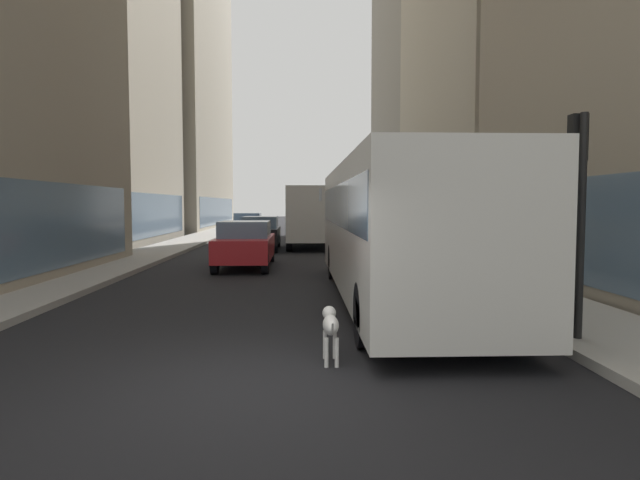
# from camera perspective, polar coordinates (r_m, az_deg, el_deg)

# --- Properties ---
(ground_plane) EXTENTS (120.00, 120.00, 0.00)m
(ground_plane) POSITION_cam_1_polar(r_m,az_deg,el_deg) (41.46, -3.11, 0.71)
(ground_plane) COLOR black
(sidewalk_left) EXTENTS (2.40, 110.00, 0.15)m
(sidewalk_left) POSITION_cam_1_polar(r_m,az_deg,el_deg) (41.94, -10.92, 0.78)
(sidewalk_left) COLOR #9E9991
(sidewalk_left) RESTS_ON ground
(sidewalk_right) EXTENTS (2.40, 110.00, 0.15)m
(sidewalk_right) POSITION_cam_1_polar(r_m,az_deg,el_deg) (41.76, 4.73, 0.82)
(sidewalk_right) COLOR #ADA89E
(sidewalk_right) RESTS_ON ground
(building_left_far) EXTENTS (10.16, 21.94, 32.64)m
(building_left_far) POSITION_cam_1_polar(r_m,az_deg,el_deg) (54.38, -16.35, 18.64)
(building_left_far) COLOR #B2A893
(building_left_far) RESTS_ON ground
(transit_bus) EXTENTS (2.78, 11.53, 3.05)m
(transit_bus) POSITION_cam_1_polar(r_m,az_deg,el_deg) (12.49, 7.67, 1.85)
(transit_bus) COLOR silver
(transit_bus) RESTS_ON ground
(car_black_suv) EXTENTS (1.75, 4.53, 1.62)m
(car_black_suv) POSITION_cam_1_polar(r_m,az_deg,el_deg) (26.36, -6.25, 0.75)
(car_black_suv) COLOR black
(car_black_suv) RESTS_ON ground
(car_red_coupe) EXTENTS (1.80, 4.60, 1.62)m
(car_red_coupe) POSITION_cam_1_polar(r_m,az_deg,el_deg) (18.94, -7.83, -0.42)
(car_red_coupe) COLOR red
(car_red_coupe) RESTS_ON ground
(car_blue_hatchback) EXTENTS (1.85, 4.00, 1.62)m
(car_blue_hatchback) POSITION_cam_1_polar(r_m,az_deg,el_deg) (37.04, -7.56, 1.59)
(car_blue_hatchback) COLOR #4C6BB7
(car_blue_hatchback) RESTS_ON ground
(car_silver_sedan) EXTENTS (1.90, 3.98, 1.62)m
(car_silver_sedan) POSITION_cam_1_polar(r_m,az_deg,el_deg) (50.00, -1.58, 2.17)
(car_silver_sedan) COLOR #B7BABF
(car_silver_sedan) RESTS_ON ground
(box_truck) EXTENTS (2.30, 7.50, 3.05)m
(box_truck) POSITION_cam_1_polar(r_m,az_deg,el_deg) (27.94, -1.10, 2.67)
(box_truck) COLOR silver
(box_truck) RESTS_ON ground
(dalmatian_dog) EXTENTS (0.22, 0.96, 0.72)m
(dalmatian_dog) POSITION_cam_1_polar(r_m,az_deg,el_deg) (7.61, 1.10, -8.92)
(dalmatian_dog) COLOR white
(dalmatian_dog) RESTS_ON ground
(pedestrian_with_handbag) EXTENTS (0.45, 0.34, 1.69)m
(pedestrian_with_handbag) POSITION_cam_1_polar(r_m,az_deg,el_deg) (16.21, 15.73, -0.54)
(pedestrian_with_handbag) COLOR #1E1E2D
(pedestrian_with_handbag) RESTS_ON sidewalk_right
(traffic_light_near) EXTENTS (0.24, 0.41, 3.40)m
(traffic_light_near) POSITION_cam_1_polar(r_m,az_deg,el_deg) (9.12, 25.60, 4.97)
(traffic_light_near) COLOR black
(traffic_light_near) RESTS_ON sidewalk_right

